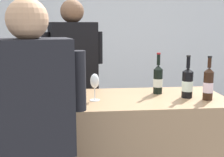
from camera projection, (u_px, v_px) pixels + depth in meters
wall_back at (93, 33)px, 4.68m from camera, size 8.00×0.10×2.80m
wine_bottle_0 at (30, 83)px, 2.20m from camera, size 0.07×0.07×0.33m
wine_bottle_1 at (187, 83)px, 2.21m from camera, size 0.08×0.08×0.32m
wine_bottle_2 at (38, 80)px, 2.32m from camera, size 0.08×0.08×0.32m
wine_bottle_3 at (208, 84)px, 2.14m from camera, size 0.07×0.07×0.32m
wine_bottle_4 at (3, 85)px, 2.05m from camera, size 0.08×0.08×0.33m
wine_bottle_5 at (158, 79)px, 2.34m from camera, size 0.07×0.07×0.33m
wine_glass at (95, 82)px, 2.12m from camera, size 0.08×0.08×0.20m
person_server at (74, 96)px, 2.79m from camera, size 0.56×0.34×1.77m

